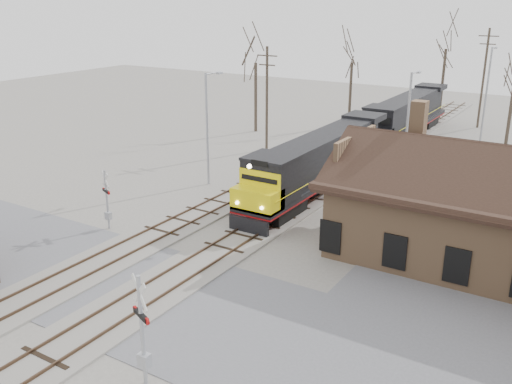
# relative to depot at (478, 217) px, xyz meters

# --- Properties ---
(ground) EXTENTS (140.00, 140.00, 0.00)m
(ground) POSITION_rel_depot_xyz_m (-11.99, -12.00, -2.41)
(ground) COLOR gray
(ground) RESTS_ON ground
(road) EXTENTS (60.00, 9.00, 0.03)m
(road) POSITION_rel_depot_xyz_m (-11.99, -12.00, -2.39)
(road) COLOR slate
(road) RESTS_ON ground
(track_main) EXTENTS (3.40, 90.00, 0.24)m
(track_main) POSITION_rel_depot_xyz_m (-11.99, 3.00, -2.34)
(track_main) COLOR gray
(track_main) RESTS_ON ground
(track_siding) EXTENTS (3.40, 90.00, 0.24)m
(track_siding) POSITION_rel_depot_xyz_m (-16.49, 3.00, -2.34)
(track_siding) COLOR gray
(track_siding) RESTS_ON ground
(depot) EXTENTS (15.20, 9.31, 7.90)m
(depot) POSITION_rel_depot_xyz_m (0.00, 0.00, 0.00)
(depot) COLOR #936D4C
(depot) RESTS_ON ground
(locomotive_lead) EXTENTS (2.84, 19.06, 4.23)m
(locomotive_lead) POSITION_rel_depot_xyz_m (-11.99, 5.50, -0.19)
(locomotive_lead) COLOR black
(locomotive_lead) RESTS_ON ground
(locomotive_trailing) EXTENTS (2.84, 19.06, 4.00)m
(locomotive_trailing) POSITION_rel_depot_xyz_m (-11.99, 24.83, -0.19)
(locomotive_trailing) COLOR black
(locomotive_trailing) RESTS_ON ground
(crossbuck_near) EXTENTS (1.18, 0.55, 4.35)m
(crossbuck_near) POSITION_rel_depot_xyz_m (-7.73, -16.99, -0.38)
(crossbuck_near) COLOR #A5A8AD
(crossbuck_near) RESTS_ON ground
(crossbuck_far) EXTENTS (1.00, 0.48, 3.68)m
(crossbuck_far) POSITION_rel_depot_xyz_m (-19.61, -7.17, -0.66)
(crossbuck_far) COLOR #A5A8AD
(crossbuck_far) RESTS_ON ground
(streetlight_a) EXTENTS (0.25, 2.04, 8.22)m
(streetlight_a) POSITION_rel_depot_xyz_m (-19.69, 3.18, 2.23)
(streetlight_a) COLOR #A5A8AD
(streetlight_a) RESTS_ON ground
(streetlight_b) EXTENTS (0.25, 2.04, 8.16)m
(streetlight_b) POSITION_rel_depot_xyz_m (-7.63, 11.72, 2.20)
(streetlight_b) COLOR #A5A8AD
(streetlight_b) RESTS_ON ground
(streetlight_c) EXTENTS (0.25, 2.04, 9.09)m
(streetlight_c) POSITION_rel_depot_xyz_m (-4.84, 25.59, 2.68)
(streetlight_c) COLOR #A5A8AD
(streetlight_c) RESTS_ON ground
(utility_pole_a) EXTENTS (2.00, 0.24, 9.23)m
(utility_pole_a) POSITION_rel_depot_xyz_m (-21.25, 14.08, 2.43)
(utility_pole_a) COLOR #382D23
(utility_pole_a) RESTS_ON ground
(utility_pole_b) EXTENTS (2.00, 0.24, 10.30)m
(utility_pole_b) POSITION_rel_depot_xyz_m (-6.82, 34.04, 2.97)
(utility_pole_b) COLOR #382D23
(utility_pole_b) RESTS_ON ground
(tree_a) EXTENTS (4.68, 4.68, 11.46)m
(tree_a) POSITION_rel_depot_xyz_m (-26.10, 19.97, 5.75)
(tree_a) COLOR #382D23
(tree_a) RESTS_ON ground
(tree_b) EXTENTS (4.48, 4.48, 10.97)m
(tree_b) POSITION_rel_depot_xyz_m (-19.11, 28.05, 5.41)
(tree_b) COLOR #382D23
(tree_b) RESTS_ON ground
(tree_c) EXTENTS (5.22, 5.22, 12.79)m
(tree_c) POSITION_rel_depot_xyz_m (-11.60, 36.60, 6.71)
(tree_c) COLOR #382D23
(tree_c) RESTS_ON ground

